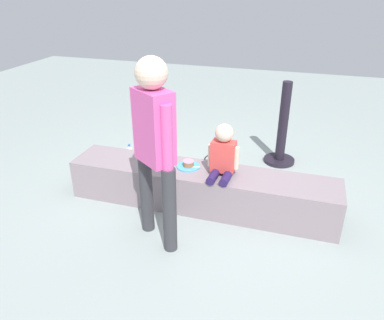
{
  "coord_description": "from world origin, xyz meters",
  "views": [
    {
      "loc": [
        0.83,
        -2.94,
        2.0
      ],
      "look_at": [
        0.0,
        -0.3,
        0.63
      ],
      "focal_mm": 34.89,
      "sensor_mm": 36.0,
      "label": 1
    }
  ],
  "objects_px": {
    "water_bottle_near_gift": "(130,154)",
    "handbag_black_leather": "(212,171)",
    "cake_box_white": "(277,186)",
    "child_seated": "(223,154)",
    "party_cup_red": "(187,173)",
    "adult_standing": "(155,139)",
    "gift_bag": "(161,140)",
    "cake_plate": "(188,165)"
  },
  "relations": [
    {
      "from": "water_bottle_near_gift",
      "to": "handbag_black_leather",
      "type": "xyz_separation_m",
      "value": [
        1.06,
        -0.17,
        0.01
      ]
    },
    {
      "from": "cake_box_white",
      "to": "handbag_black_leather",
      "type": "xyz_separation_m",
      "value": [
        -0.69,
        0.03,
        0.04
      ]
    },
    {
      "from": "child_seated",
      "to": "handbag_black_leather",
      "type": "xyz_separation_m",
      "value": [
        -0.22,
        0.52,
        -0.48
      ]
    },
    {
      "from": "water_bottle_near_gift",
      "to": "party_cup_red",
      "type": "bearing_deg",
      "value": -12.5
    },
    {
      "from": "water_bottle_near_gift",
      "to": "cake_box_white",
      "type": "distance_m",
      "value": 1.76
    },
    {
      "from": "water_bottle_near_gift",
      "to": "cake_box_white",
      "type": "height_order",
      "value": "water_bottle_near_gift"
    },
    {
      "from": "party_cup_red",
      "to": "cake_box_white",
      "type": "xyz_separation_m",
      "value": [
        0.98,
        -0.02,
        0.02
      ]
    },
    {
      "from": "adult_standing",
      "to": "handbag_black_leather",
      "type": "distance_m",
      "value": 1.36
    },
    {
      "from": "cake_box_white",
      "to": "party_cup_red",
      "type": "bearing_deg",
      "value": 178.6
    },
    {
      "from": "gift_bag",
      "to": "handbag_black_leather",
      "type": "distance_m",
      "value": 1.04
    },
    {
      "from": "child_seated",
      "to": "adult_standing",
      "type": "distance_m",
      "value": 0.76
    },
    {
      "from": "cake_box_white",
      "to": "cake_plate",
      "type": "bearing_deg",
      "value": -151.8
    },
    {
      "from": "cake_box_white",
      "to": "handbag_black_leather",
      "type": "height_order",
      "value": "handbag_black_leather"
    },
    {
      "from": "child_seated",
      "to": "water_bottle_near_gift",
      "type": "xyz_separation_m",
      "value": [
        -1.28,
        0.69,
        -0.49
      ]
    },
    {
      "from": "gift_bag",
      "to": "cake_box_white",
      "type": "relative_size",
      "value": 0.87
    },
    {
      "from": "cake_plate",
      "to": "adult_standing",
      "type": "bearing_deg",
      "value": -95.84
    },
    {
      "from": "cake_plate",
      "to": "party_cup_red",
      "type": "xyz_separation_m",
      "value": [
        -0.17,
        0.46,
        -0.35
      ]
    },
    {
      "from": "cake_plate",
      "to": "child_seated",
      "type": "bearing_deg",
      "value": -9.78
    },
    {
      "from": "adult_standing",
      "to": "gift_bag",
      "type": "height_order",
      "value": "adult_standing"
    },
    {
      "from": "water_bottle_near_gift",
      "to": "party_cup_red",
      "type": "distance_m",
      "value": 0.79
    },
    {
      "from": "adult_standing",
      "to": "water_bottle_near_gift",
      "type": "distance_m",
      "value": 1.73
    },
    {
      "from": "adult_standing",
      "to": "party_cup_red",
      "type": "height_order",
      "value": "adult_standing"
    },
    {
      "from": "cake_plate",
      "to": "water_bottle_near_gift",
      "type": "distance_m",
      "value": 1.17
    },
    {
      "from": "party_cup_red",
      "to": "cake_box_white",
      "type": "bearing_deg",
      "value": -1.4
    },
    {
      "from": "water_bottle_near_gift",
      "to": "handbag_black_leather",
      "type": "height_order",
      "value": "handbag_black_leather"
    },
    {
      "from": "child_seated",
      "to": "handbag_black_leather",
      "type": "bearing_deg",
      "value": 112.78
    },
    {
      "from": "gift_bag",
      "to": "cake_box_white",
      "type": "bearing_deg",
      "value": -22.91
    },
    {
      "from": "child_seated",
      "to": "party_cup_red",
      "type": "height_order",
      "value": "child_seated"
    },
    {
      "from": "party_cup_red",
      "to": "handbag_black_leather",
      "type": "distance_m",
      "value": 0.3
    },
    {
      "from": "cake_plate",
      "to": "party_cup_red",
      "type": "height_order",
      "value": "cake_plate"
    },
    {
      "from": "water_bottle_near_gift",
      "to": "child_seated",
      "type": "bearing_deg",
      "value": -28.39
    },
    {
      "from": "child_seated",
      "to": "party_cup_red",
      "type": "xyz_separation_m",
      "value": [
        -0.51,
        0.52,
        -0.54
      ]
    },
    {
      "from": "child_seated",
      "to": "cake_box_white",
      "type": "distance_m",
      "value": 0.86
    },
    {
      "from": "adult_standing",
      "to": "cake_box_white",
      "type": "height_order",
      "value": "adult_standing"
    },
    {
      "from": "adult_standing",
      "to": "gift_bag",
      "type": "xyz_separation_m",
      "value": [
        -0.65,
        1.7,
        -0.79
      ]
    },
    {
      "from": "adult_standing",
      "to": "cake_plate",
      "type": "xyz_separation_m",
      "value": [
        0.06,
        0.62,
        -0.51
      ]
    },
    {
      "from": "cake_plate",
      "to": "handbag_black_leather",
      "type": "height_order",
      "value": "cake_plate"
    },
    {
      "from": "cake_plate",
      "to": "gift_bag",
      "type": "relative_size",
      "value": 0.77
    },
    {
      "from": "cake_plate",
      "to": "gift_bag",
      "type": "bearing_deg",
      "value": 123.43
    },
    {
      "from": "cake_plate",
      "to": "party_cup_red",
      "type": "relative_size",
      "value": 1.99
    },
    {
      "from": "gift_bag",
      "to": "cake_box_white",
      "type": "xyz_separation_m",
      "value": [
        1.53,
        -0.65,
        -0.05
      ]
    },
    {
      "from": "adult_standing",
      "to": "cake_plate",
      "type": "relative_size",
      "value": 6.77
    }
  ]
}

